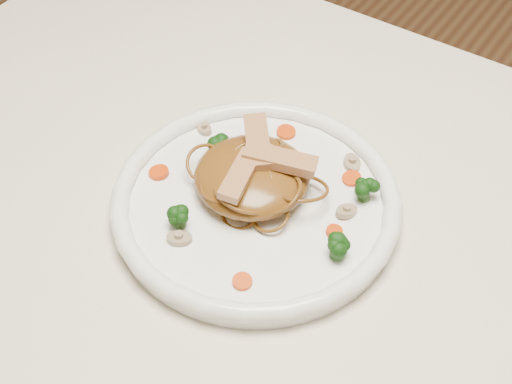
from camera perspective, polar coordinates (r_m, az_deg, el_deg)
The scene contains 19 objects.
table at distance 0.84m, azimuth 4.00°, elevation -8.46°, with size 1.20×0.80×0.75m.
plate at distance 0.78m, azimuth 0.00°, elevation -1.10°, with size 0.30×0.30×0.02m, color white.
noodle_mound at distance 0.77m, azimuth -0.31°, elevation 1.24°, with size 0.12×0.12×0.04m, color brown.
chicken_a at distance 0.76m, azimuth 1.87°, elevation 2.53°, with size 0.08×0.02×0.01m, color tan.
chicken_b at distance 0.78m, azimuth 0.13°, elevation 3.89°, with size 0.08×0.02×0.01m, color tan.
chicken_c at distance 0.74m, azimuth -1.25°, elevation 1.31°, with size 0.07×0.02×0.01m, color tan.
broccoli_0 at distance 0.78m, azimuth 8.45°, elevation 0.24°, with size 0.02×0.02×0.03m, color #0F340A, non-canonical shape.
broccoli_1 at distance 0.82m, azimuth -2.96°, elevation 3.96°, with size 0.03×0.03×0.03m, color #0F340A, non-canonical shape.
broccoli_2 at distance 0.75m, azimuth -6.00°, elevation -1.71°, with size 0.03×0.03×0.03m, color #0F340A, non-canonical shape.
broccoli_3 at distance 0.72m, azimuth 6.35°, elevation -4.15°, with size 0.03×0.03×0.03m, color #0F340A, non-canonical shape.
carrot_0 at distance 0.80m, azimuth 7.41°, elevation 1.03°, with size 0.02×0.02×0.01m, color #C63C07.
carrot_1 at distance 0.81m, azimuth -7.53°, elevation 1.52°, with size 0.02×0.02×0.01m, color #C63C07.
carrot_2 at distance 0.75m, azimuth 6.08°, elevation -3.06°, with size 0.02×0.02×0.01m, color #C63C07.
carrot_3 at distance 0.85m, azimuth 2.35°, elevation 4.64°, with size 0.02×0.02×0.01m, color #C63C07.
carrot_4 at distance 0.71m, azimuth -1.07°, elevation -6.94°, with size 0.02×0.02×0.01m, color #C63C07.
mushroom_0 at distance 0.74m, azimuth -5.96°, elevation -3.58°, with size 0.03×0.03×0.01m, color tan.
mushroom_1 at distance 0.77m, azimuth 7.01°, elevation -1.49°, with size 0.03×0.03×0.01m, color tan.
mushroom_2 at distance 0.85m, azimuth -4.00°, elevation 4.89°, with size 0.02×0.02×0.01m, color tan.
mushroom_3 at distance 0.82m, azimuth 7.44°, elevation 2.24°, with size 0.03×0.03×0.01m, color tan.
Camera 1 is at (0.22, -0.42, 1.34)m, focal length 51.71 mm.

